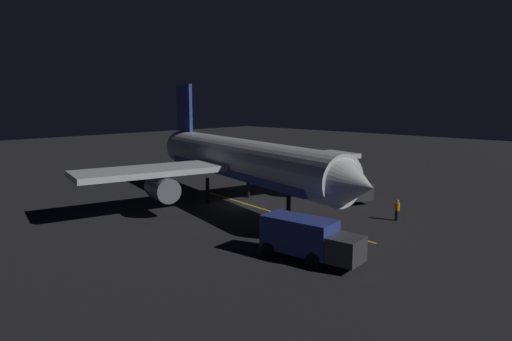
{
  "coord_description": "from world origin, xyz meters",
  "views": [
    {
      "loc": [
        28.51,
        29.7,
        9.81
      ],
      "look_at": [
        0.0,
        2.0,
        3.5
      ],
      "focal_mm": 31.38,
      "sensor_mm": 36.0,
      "label": 1
    }
  ],
  "objects_px": {
    "catering_truck": "(346,188)",
    "traffic_cone_near_right": "(261,216)",
    "baggage_truck": "(307,239)",
    "traffic_cone_near_left": "(274,237)",
    "airliner": "(237,161)",
    "ground_crew_worker": "(397,210)"
  },
  "relations": [
    {
      "from": "baggage_truck",
      "to": "traffic_cone_near_left",
      "type": "relative_size",
      "value": 12.05
    },
    {
      "from": "catering_truck",
      "to": "airliner",
      "type": "bearing_deg",
      "value": -35.75
    },
    {
      "from": "airliner",
      "to": "baggage_truck",
      "type": "relative_size",
      "value": 5.1
    },
    {
      "from": "baggage_truck",
      "to": "traffic_cone_near_right",
      "type": "height_order",
      "value": "baggage_truck"
    },
    {
      "from": "catering_truck",
      "to": "traffic_cone_near_left",
      "type": "height_order",
      "value": "catering_truck"
    },
    {
      "from": "catering_truck",
      "to": "traffic_cone_near_right",
      "type": "distance_m",
      "value": 11.36
    },
    {
      "from": "baggage_truck",
      "to": "ground_crew_worker",
      "type": "xyz_separation_m",
      "value": [
        -12.38,
        -0.29,
        -0.44
      ]
    },
    {
      "from": "baggage_truck",
      "to": "catering_truck",
      "type": "bearing_deg",
      "value": -154.62
    },
    {
      "from": "baggage_truck",
      "to": "airliner",
      "type": "bearing_deg",
      "value": -117.92
    },
    {
      "from": "ground_crew_worker",
      "to": "traffic_cone_near_right",
      "type": "xyz_separation_m",
      "value": [
        7.43,
        -8.27,
        -0.64
      ]
    },
    {
      "from": "baggage_truck",
      "to": "traffic_cone_near_left",
      "type": "height_order",
      "value": "baggage_truck"
    },
    {
      "from": "airliner",
      "to": "catering_truck",
      "type": "xyz_separation_m",
      "value": [
        -8.79,
        6.33,
        -2.99
      ]
    },
    {
      "from": "catering_truck",
      "to": "traffic_cone_near_right",
      "type": "relative_size",
      "value": 10.94
    },
    {
      "from": "baggage_truck",
      "to": "traffic_cone_near_right",
      "type": "distance_m",
      "value": 9.94
    },
    {
      "from": "airliner",
      "to": "catering_truck",
      "type": "bearing_deg",
      "value": 144.25
    },
    {
      "from": "ground_crew_worker",
      "to": "traffic_cone_near_right",
      "type": "distance_m",
      "value": 11.14
    },
    {
      "from": "catering_truck",
      "to": "traffic_cone_near_left",
      "type": "xyz_separation_m",
      "value": [
        14.86,
        3.74,
        -0.9
      ]
    },
    {
      "from": "airliner",
      "to": "traffic_cone_near_left",
      "type": "relative_size",
      "value": 61.48
    },
    {
      "from": "baggage_truck",
      "to": "traffic_cone_near_right",
      "type": "bearing_deg",
      "value": -120.0
    },
    {
      "from": "traffic_cone_near_right",
      "to": "ground_crew_worker",
      "type": "bearing_deg",
      "value": 131.96
    },
    {
      "from": "airliner",
      "to": "traffic_cone_near_left",
      "type": "distance_m",
      "value": 12.38
    },
    {
      "from": "airliner",
      "to": "baggage_truck",
      "type": "bearing_deg",
      "value": 62.08
    }
  ]
}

